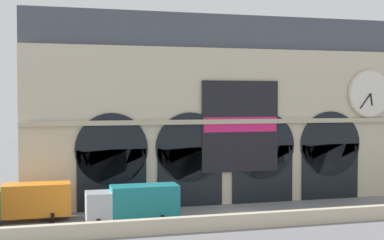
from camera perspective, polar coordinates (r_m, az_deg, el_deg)
ground_plane at (r=47.92m, az=5.67°, el=-10.03°), size 200.00×200.00×0.00m
quay_parapet_wall at (r=43.73m, az=7.78°, el=-10.44°), size 90.00×0.70×1.18m
station_building at (r=54.18m, az=2.83°, el=0.96°), size 38.33×5.98×18.38m
box_truck_west at (r=47.12m, az=-17.28°, el=-8.22°), size 7.50×2.91×3.12m
box_truck_midwest at (r=44.46m, az=-6.21°, el=-8.76°), size 7.50×2.91×3.12m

